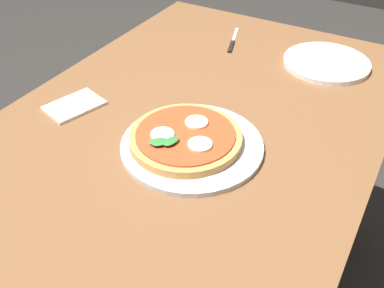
# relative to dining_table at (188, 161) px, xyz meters

# --- Properties ---
(dining_table) EXTENTS (1.29, 0.83, 0.75)m
(dining_table) POSITION_rel_dining_table_xyz_m (0.00, 0.00, 0.00)
(dining_table) COLOR brown
(dining_table) RESTS_ON ground_plane
(serving_tray) EXTENTS (0.30, 0.30, 0.01)m
(serving_tray) POSITION_rel_dining_table_xyz_m (-0.07, -0.05, 0.12)
(serving_tray) COLOR silver
(serving_tray) RESTS_ON dining_table
(pizza) EXTENTS (0.24, 0.24, 0.03)m
(pizza) POSITION_rel_dining_table_xyz_m (-0.07, -0.04, 0.13)
(pizza) COLOR tan
(pizza) RESTS_ON serving_tray
(plate_white) EXTENTS (0.24, 0.24, 0.01)m
(plate_white) POSITION_rel_dining_table_xyz_m (0.43, -0.19, 0.12)
(plate_white) COLOR white
(plate_white) RESTS_ON dining_table
(napkin) EXTENTS (0.15, 0.12, 0.01)m
(napkin) POSITION_rel_dining_table_xyz_m (-0.07, 0.27, 0.12)
(napkin) COLOR white
(napkin) RESTS_ON dining_table
(knife) EXTENTS (0.17, 0.06, 0.01)m
(knife) POSITION_rel_dining_table_xyz_m (0.43, 0.09, 0.11)
(knife) COLOR black
(knife) RESTS_ON dining_table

